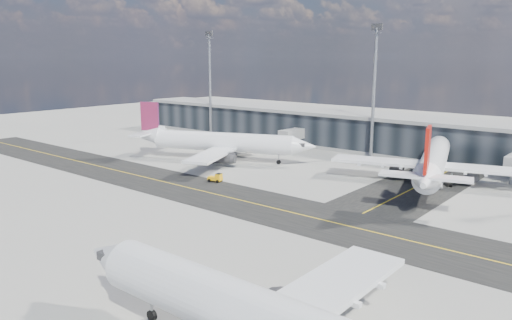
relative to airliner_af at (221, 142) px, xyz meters
The scene contains 8 objects.
ground 33.89m from the airliner_af, 45.90° to the right, with size 300.00×300.00×0.00m, color gray.
taxiway_lanes 30.72m from the airliner_af, 26.16° to the right, with size 180.00×63.00×0.03m.
terminal_concourse 38.69m from the airliner_af, 52.67° to the left, with size 152.00×19.80×8.80m.
floodlight_masts 35.36m from the airliner_af, 45.50° to the left, with size 102.50×0.70×28.90m.
airliner_af is the anchor object (origin of this frame).
airliner_redtail 43.76m from the airliner_af, 11.10° to the left, with size 35.73×41.47×12.50m.
baggage_tug 19.20m from the airliner_af, 48.88° to the right, with size 2.78×1.83×1.60m.
service_van 44.41m from the airliner_af, 10.26° to the left, with size 2.78×6.03×1.68m, color white.
Camera 1 is at (49.75, -52.28, 22.04)m, focal length 35.00 mm.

